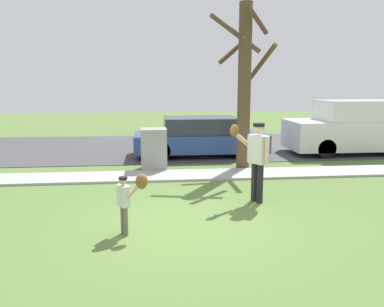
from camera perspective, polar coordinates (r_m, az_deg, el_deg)
The scene contains 10 objects.
ground_plane at distance 10.62m, azimuth -2.60°, elevation -3.47°, with size 48.00×48.00×0.00m, color #567538.
sidewalk_strip at distance 10.71m, azimuth -2.63°, elevation -3.19°, with size 36.00×1.20×0.06m, color #A3A39E.
road_surface at distance 15.62m, azimuth -3.73°, elevation 0.98°, with size 36.00×6.80×0.02m, color #424244.
person_adult at distance 8.34m, azimuth 9.24°, elevation 0.03°, with size 0.84×0.53×1.69m.
person_child at distance 6.63m, azimuth -9.15°, elevation -5.95°, with size 0.55×0.31×1.04m.
baseball at distance 7.63m, azimuth 3.40°, elevation -8.73°, with size 0.07×0.07×0.07m, color white.
utility_cabinet at distance 11.51m, azimuth -5.52°, elevation 0.62°, with size 0.74×0.73×1.20m, color gray.
street_tree_near at distance 11.55m, azimuth 7.60°, elevation 10.19°, with size 1.84×1.88×4.72m.
parked_wagon_blue at distance 13.59m, azimuth 1.20°, elevation 2.40°, with size 4.50×1.80×1.33m.
parked_van_white at distance 15.28m, azimuth 22.87°, elevation 3.37°, with size 5.00×1.95×1.88m.
Camera 1 is at (-0.60, -6.80, 2.51)m, focal length 36.89 mm.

